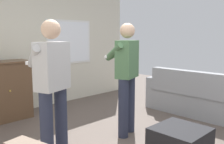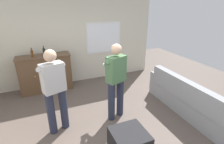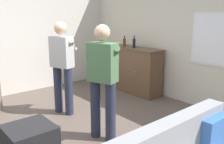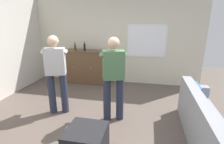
{
  "view_description": "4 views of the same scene",
  "coord_description": "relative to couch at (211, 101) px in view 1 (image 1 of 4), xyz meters",
  "views": [
    {
      "loc": [
        -2.35,
        -2.12,
        1.5
      ],
      "look_at": [
        0.21,
        0.48,
        0.97
      ],
      "focal_mm": 40.0,
      "sensor_mm": 36.0,
      "label": 1
    },
    {
      "loc": [
        -0.98,
        -2.7,
        2.43
      ],
      "look_at": [
        0.41,
        0.62,
        0.98
      ],
      "focal_mm": 28.0,
      "sensor_mm": 36.0,
      "label": 2
    },
    {
      "loc": [
        3.08,
        -1.78,
        1.83
      ],
      "look_at": [
        0.29,
        0.59,
        0.96
      ],
      "focal_mm": 40.0,
      "sensor_mm": 36.0,
      "label": 3
    },
    {
      "loc": [
        1.0,
        -2.79,
        1.99
      ],
      "look_at": [
        0.3,
        0.6,
        0.93
      ],
      "focal_mm": 28.0,
      "sensor_mm": 36.0,
      "label": 4
    }
  ],
  "objects": [
    {
      "name": "wall_back_with_window",
      "position": [
        -1.94,
        2.93,
        1.06
      ],
      "size": [
        5.2,
        0.15,
        2.8
      ],
      "color": "beige",
      "rests_on": "ground"
    },
    {
      "name": "person_standing_left",
      "position": [
        -2.82,
        0.66,
        0.6
      ],
      "size": [
        0.53,
        0.52,
        1.68
      ],
      "color": "#282D42",
      "rests_on": "ground"
    },
    {
      "name": "person_standing_right",
      "position": [
        -1.59,
        0.62,
        0.6
      ],
      "size": [
        0.53,
        0.52,
        1.68
      ],
      "color": "#282D42",
      "rests_on": "ground"
    },
    {
      "name": "couch",
      "position": [
        0.0,
        0.0,
        0.0
      ],
      "size": [
        0.57,
        2.58,
        0.86
      ],
      "color": "gray",
      "rests_on": "ground"
    }
  ]
}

